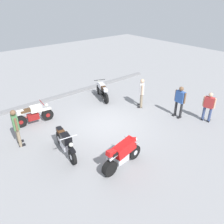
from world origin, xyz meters
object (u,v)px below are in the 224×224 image
Objects in this scene: person_in_red_shirt at (209,106)px; motorcycle_black_cruiser at (65,143)px; person_in_green_shirt at (16,126)px; motorcycle_red_sportbike at (123,153)px; motorcycle_silver_cruiser at (102,91)px; person_in_white_shirt at (142,91)px; motorcycle_cream_vintage at (34,115)px; person_in_blue_shirt at (180,100)px.

motorcycle_black_cruiser is at bearing 149.30° from person_in_red_shirt.
person_in_green_shirt is 1.07× the size of person_in_red_shirt.
motorcycle_silver_cruiser is (3.19, 5.44, -0.07)m from motorcycle_red_sportbike.
motorcycle_black_cruiser is 5.64m from person_in_white_shirt.
person_in_green_shirt reaches higher than person_in_red_shirt.
person_in_blue_shirt is at bearing -27.01° from motorcycle_cream_vintage.
motorcycle_red_sportbike is 1.24× the size of person_in_red_shirt.
motorcycle_black_cruiser reaches higher than motorcycle_cream_vintage.
person_in_green_shirt is at bearing 124.48° from motorcycle_silver_cruiser.
motorcycle_red_sportbike is at bearing -48.30° from person_in_green_shirt.
motorcycle_red_sportbike is 5.02m from person_in_blue_shirt.
motorcycle_silver_cruiser is (4.50, 0.21, 0.03)m from motorcycle_cream_vintage.
motorcycle_red_sportbike is 1.15× the size of person_in_blue_shirt.
motorcycle_cream_vintage is 3.16m from motorcycle_black_cruiser.
motorcycle_silver_cruiser is 1.18× the size of person_in_blue_shirt.
person_in_blue_shirt is at bearing -12.52° from person_in_green_shirt.
motorcycle_cream_vintage is 0.94× the size of motorcycle_black_cruiser.
motorcycle_red_sportbike is at bearing -68.92° from motorcycle_cream_vintage.
person_in_blue_shirt reaches higher than motorcycle_red_sportbike.
person_in_white_shirt is 3.58m from person_in_red_shirt.
motorcycle_silver_cruiser is 6.14m from person_in_red_shirt.
motorcycle_red_sportbike is 5.63m from person_in_red_shirt.
motorcycle_red_sportbike is at bearing 80.59° from person_in_white_shirt.
person_in_green_shirt reaches higher than person_in_white_shirt.
motorcycle_black_cruiser is at bearing 55.14° from person_in_white_shirt.
motorcycle_black_cruiser is 1.23× the size of person_in_white_shirt.
person_in_blue_shirt is (4.90, 1.03, 0.39)m from motorcycle_red_sportbike.
motorcycle_silver_cruiser and motorcycle_black_cruiser have the same top height.
person_in_blue_shirt reaches higher than motorcycle_silver_cruiser.
motorcycle_black_cruiser is at bearing -46.77° from person_in_green_shirt.
motorcycle_red_sportbike is 6.31m from motorcycle_silver_cruiser.
person_in_green_shirt is at bearing 118.51° from motorcycle_red_sportbike.
person_in_green_shirt is 9.13m from person_in_red_shirt.
person_in_blue_shirt reaches higher than person_in_white_shirt.
motorcycle_silver_cruiser is at bearing -21.24° from person_in_white_shirt.
person_in_red_shirt is (5.62, -0.19, 0.29)m from motorcycle_red_sportbike.
motorcycle_black_cruiser is 7.26m from person_in_red_shirt.
person_in_red_shirt reaches higher than motorcycle_silver_cruiser.
motorcycle_red_sportbike is at bearing 40.64° from motorcycle_black_cruiser.
motorcycle_silver_cruiser is at bearing 9.78° from motorcycle_cream_vintage.
person_in_white_shirt is at bearing -70.56° from person_in_blue_shirt.
person_in_red_shirt is (8.16, -4.09, -0.08)m from person_in_green_shirt.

